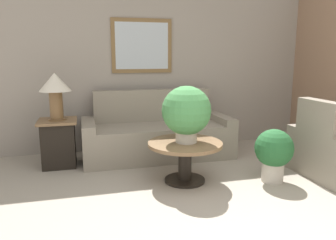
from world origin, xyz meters
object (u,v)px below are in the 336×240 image
(potted_plant_floor, at_px, (274,152))
(table_lamp, at_px, (55,88))
(coffee_table, at_px, (185,153))
(potted_plant_on_table, at_px, (186,112))
(side_table, at_px, (59,143))
(couch_main, at_px, (157,135))

(potted_plant_floor, bearing_deg, table_lamp, 153.56)
(table_lamp, xyz_separation_m, potted_plant_floor, (2.51, -1.25, -0.70))
(coffee_table, bearing_deg, potted_plant_floor, -14.70)
(potted_plant_on_table, bearing_deg, side_table, 146.63)
(couch_main, relative_size, potted_plant_floor, 3.40)
(side_table, bearing_deg, potted_plant_on_table, -33.37)
(coffee_table, distance_m, table_lamp, 1.92)
(couch_main, height_order, table_lamp, table_lamp)
(couch_main, bearing_deg, potted_plant_floor, -50.68)
(coffee_table, bearing_deg, table_lamp, 146.66)
(potted_plant_on_table, bearing_deg, table_lamp, 146.63)
(table_lamp, height_order, potted_plant_floor, table_lamp)
(table_lamp, xyz_separation_m, potted_plant_on_table, (1.50, -0.99, -0.23))
(coffee_table, xyz_separation_m, potted_plant_floor, (1.02, -0.27, 0.02))
(couch_main, distance_m, potted_plant_on_table, 1.23)
(table_lamp, relative_size, potted_plant_on_table, 0.94)
(couch_main, height_order, potted_plant_on_table, potted_plant_on_table)
(coffee_table, distance_m, side_table, 1.78)
(couch_main, bearing_deg, table_lamp, -175.48)
(side_table, xyz_separation_m, potted_plant_floor, (2.51, -1.25, 0.04))
(couch_main, xyz_separation_m, potted_plant_floor, (1.11, -1.36, 0.06))
(table_lamp, bearing_deg, side_table, 0.00)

